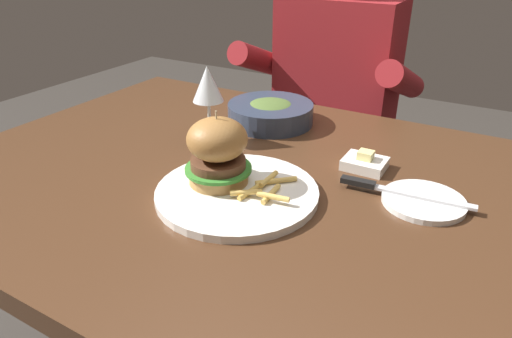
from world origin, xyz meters
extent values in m
cube|color=#472B19|center=(0.00, 0.00, 0.72)|extent=(1.19, 0.86, 0.04)
cylinder|color=#472B19|center=(-0.53, 0.37, 0.35)|extent=(0.06, 0.06, 0.70)
cylinder|color=white|center=(0.03, -0.08, 0.75)|extent=(0.28, 0.28, 0.01)
cylinder|color=#B78447|center=(-0.02, -0.07, 0.77)|extent=(0.10, 0.10, 0.02)
cylinder|color=#38842D|center=(-0.02, -0.07, 0.78)|extent=(0.12, 0.12, 0.01)
cylinder|color=brown|center=(-0.02, -0.07, 0.79)|extent=(0.10, 0.10, 0.02)
ellipsoid|color=#9C6A35|center=(-0.02, -0.07, 0.83)|extent=(0.10, 0.10, 0.07)
cylinder|color=#CCB78C|center=(-0.02, -0.07, 0.86)|extent=(0.00, 0.00, 0.05)
cylinder|color=#E0B251|center=(0.05, -0.08, 0.76)|extent=(0.02, 0.07, 0.01)
cylinder|color=#EABC5B|center=(0.09, -0.07, 0.76)|extent=(0.01, 0.06, 0.01)
cylinder|color=#EABC5B|center=(0.08, -0.03, 0.76)|extent=(0.06, 0.06, 0.01)
cylinder|color=#EABC5B|center=(0.10, -0.09, 0.77)|extent=(0.06, 0.02, 0.01)
cylinder|color=#EABC5B|center=(0.06, -0.04, 0.76)|extent=(0.01, 0.06, 0.01)
cylinder|color=#EABC5B|center=(0.05, -0.10, 0.76)|extent=(0.05, 0.04, 0.01)
cylinder|color=silver|center=(-0.15, 0.09, 0.74)|extent=(0.07, 0.07, 0.00)
cylinder|color=silver|center=(-0.15, 0.09, 0.79)|extent=(0.01, 0.01, 0.09)
cone|color=silver|center=(-0.15, 0.09, 0.87)|extent=(0.07, 0.07, 0.07)
cylinder|color=white|center=(0.31, 0.05, 0.74)|extent=(0.14, 0.14, 0.01)
cube|color=silver|center=(0.31, 0.05, 0.75)|extent=(0.16, 0.03, 0.00)
cube|color=black|center=(0.20, 0.04, 0.76)|extent=(0.06, 0.02, 0.01)
cube|color=white|center=(0.18, 0.13, 0.75)|extent=(0.08, 0.07, 0.02)
cube|color=#F4E58C|center=(0.18, 0.13, 0.77)|extent=(0.03, 0.03, 0.02)
cylinder|color=#2D384C|center=(-0.09, 0.25, 0.76)|extent=(0.20, 0.20, 0.05)
ellipsoid|color=#4C662D|center=(-0.09, 0.25, 0.78)|extent=(0.11, 0.11, 0.02)
cube|color=#282833|center=(-0.10, 0.71, 0.23)|extent=(0.30, 0.22, 0.46)
cube|color=maroon|center=(-0.10, 0.71, 0.72)|extent=(0.36, 0.20, 0.52)
cylinder|color=maroon|center=(-0.32, 0.63, 0.78)|extent=(0.07, 0.34, 0.18)
cylinder|color=maroon|center=(0.12, 0.63, 0.78)|extent=(0.07, 0.34, 0.18)
camera|label=1|loc=(0.39, -0.65, 1.14)|focal=32.00mm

